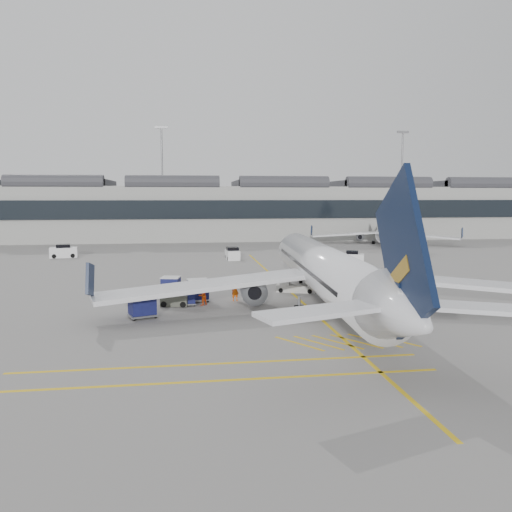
{
  "coord_description": "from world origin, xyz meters",
  "views": [
    {
      "loc": [
        0.25,
        -35.91,
        8.89
      ],
      "look_at": [
        6.06,
        5.01,
        4.0
      ],
      "focal_mm": 35.0,
      "sensor_mm": 36.0,
      "label": 1
    }
  ],
  "objects": [
    {
      "name": "ground",
      "position": [
        0.0,
        0.0,
        0.0
      ],
      "size": [
        220.0,
        220.0,
        0.0
      ],
      "primitive_type": "plane",
      "color": "gray",
      "rests_on": "ground"
    },
    {
      "name": "terminal",
      "position": [
        0.0,
        71.93,
        6.14
      ],
      "size": [
        200.0,
        20.45,
        12.4
      ],
      "color": "#9E9E99",
      "rests_on": "ground"
    },
    {
      "name": "light_masts",
      "position": [
        -1.67,
        86.0,
        14.49
      ],
      "size": [
        113.0,
        0.6,
        25.45
      ],
      "color": "slate",
      "rests_on": "ground"
    },
    {
      "name": "apron_markings",
      "position": [
        10.0,
        10.0,
        0.01
      ],
      "size": [
        0.25,
        60.0,
        0.01
      ],
      "primitive_type": "cube",
      "color": "gold",
      "rests_on": "ground"
    },
    {
      "name": "airliner_main",
      "position": [
        11.24,
        1.82,
        3.07
      ],
      "size": [
        35.85,
        39.26,
        10.43
      ],
      "rotation": [
        0.0,
        0.0,
        -0.06
      ],
      "color": "silver",
      "rests_on": "ground"
    },
    {
      "name": "airliner_far",
      "position": [
        38.0,
        55.12,
        2.39
      ],
      "size": [
        26.1,
        28.86,
        8.14
      ],
      "rotation": [
        0.0,
        0.0,
        -0.39
      ],
      "color": "silver",
      "rests_on": "ground"
    },
    {
      "name": "belt_loader",
      "position": [
        10.42,
        9.49,
        0.53
      ],
      "size": [
        4.59,
        2.64,
        1.82
      ],
      "rotation": [
        0.0,
        0.0,
        -0.34
      ],
      "color": "#B8B6AF",
      "rests_on": "ground"
    },
    {
      "name": "baggage_cart_a",
      "position": [
        1.23,
        6.35,
        1.03
      ],
      "size": [
        2.02,
        1.75,
        1.92
      ],
      "rotation": [
        0.0,
        0.0,
        0.14
      ],
      "color": "gray",
      "rests_on": "ground"
    },
    {
      "name": "baggage_cart_b",
      "position": [
        0.25,
        4.94,
        0.86
      ],
      "size": [
        1.55,
        1.29,
        1.6
      ],
      "rotation": [
        0.0,
        0.0,
        0.03
      ],
      "color": "gray",
      "rests_on": "ground"
    },
    {
      "name": "baggage_cart_c",
      "position": [
        -1.13,
        8.87,
        0.96
      ],
      "size": [
        1.96,
        1.73,
        1.79
      ],
      "rotation": [
        0.0,
        0.0,
        -0.22
      ],
      "color": "gray",
      "rests_on": "ground"
    },
    {
      "name": "baggage_cart_d",
      "position": [
        -3.01,
        1.1,
        1.09
      ],
      "size": [
        2.37,
        2.16,
        2.04
      ],
      "rotation": [
        0.0,
        0.0,
        0.35
      ],
      "color": "gray",
      "rests_on": "ground"
    },
    {
      "name": "ramp_agent_a",
      "position": [
        4.41,
        6.13,
        0.93
      ],
      "size": [
        0.78,
        0.62,
        1.85
      ],
      "primitive_type": "imported",
      "rotation": [
        0.0,
        0.0,
        0.3
      ],
      "color": "#FF620D",
      "rests_on": "ground"
    },
    {
      "name": "ramp_agent_b",
      "position": [
        1.56,
        4.8,
        0.8
      ],
      "size": [
        0.98,
        0.95,
        1.59
      ],
      "primitive_type": "imported",
      "rotation": [
        0.0,
        0.0,
        3.79
      ],
      "color": "#FE4D0D",
      "rests_on": "ground"
    },
    {
      "name": "pushback_tug",
      "position": [
        -0.69,
        4.86,
        0.55
      ],
      "size": [
        2.43,
        1.77,
        1.24
      ],
      "rotation": [
        0.0,
        0.0,
        -0.21
      ],
      "color": "#4D4F43",
      "rests_on": "ground"
    },
    {
      "name": "safety_cone_nose",
      "position": [
        10.52,
        17.96,
        0.27
      ],
      "size": [
        0.39,
        0.39,
        0.54
      ],
      "primitive_type": "cone",
      "color": "#F24C0A",
      "rests_on": "ground"
    },
    {
      "name": "safety_cone_engine",
      "position": [
        13.96,
        4.69,
        0.25
      ],
      "size": [
        0.36,
        0.36,
        0.51
      ],
      "primitive_type": "cone",
      "color": "#F24C0A",
      "rests_on": "ground"
    },
    {
      "name": "service_van_left",
      "position": [
        -17.66,
        40.62,
        0.88
      ],
      "size": [
        4.11,
        2.55,
        1.97
      ],
      "rotation": [
        0.0,
        0.0,
        0.17
      ],
      "color": "silver",
      "rests_on": "ground"
    },
    {
      "name": "service_van_mid",
      "position": [
        6.86,
        34.71,
        0.8
      ],
      "size": [
        1.93,
        3.56,
        1.78
      ],
      "rotation": [
        0.0,
        0.0,
        1.63
      ],
      "color": "silver",
      "rests_on": "ground"
    },
    {
      "name": "service_van_right",
      "position": [
        22.67,
        28.87,
        0.73
      ],
      "size": [
        3.53,
        2.62,
        1.63
      ],
      "rotation": [
        0.0,
        0.0,
        -0.37
      ],
      "color": "silver",
      "rests_on": "ground"
    }
  ]
}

